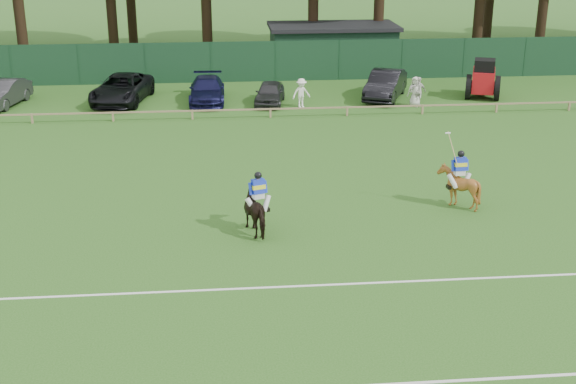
{
  "coord_description": "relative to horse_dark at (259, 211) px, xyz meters",
  "views": [
    {
      "loc": [
        -1.71,
        -20.52,
        10.07
      ],
      "look_at": [
        0.5,
        3.0,
        1.4
      ],
      "focal_mm": 48.0,
      "sensor_mm": 36.0,
      "label": 1
    }
  ],
  "objects": [
    {
      "name": "rider_dark",
      "position": [
        0.0,
        -0.01,
        0.7
      ],
      "size": [
        0.92,
        0.53,
        1.41
      ],
      "rotation": [
        0.0,
        0.0,
        3.47
      ],
      "color": "silver",
      "rests_on": "ground"
    },
    {
      "name": "sedan_grey",
      "position": [
        -12.83,
        18.89,
        -0.07
      ],
      "size": [
        2.34,
        4.45,
        1.39
      ],
      "primitive_type": "imported",
      "rotation": [
        0.0,
        0.0,
        -0.21
      ],
      "color": "#313033",
      "rests_on": "ground"
    },
    {
      "name": "rider_chestnut",
      "position": [
        7.28,
        1.69,
        0.7
      ],
      "size": [
        0.94,
        0.56,
        2.05
      ],
      "rotation": [
        0.0,
        0.0,
        3.21
      ],
      "color": "silver",
      "rests_on": "ground"
    },
    {
      "name": "spectator_left",
      "position": [
        3.3,
        17.01,
        0.03
      ],
      "size": [
        1.15,
        0.86,
        1.58
      ],
      "primitive_type": "imported",
      "rotation": [
        0.0,
        0.0,
        0.3
      ],
      "color": "white",
      "rests_on": "ground"
    },
    {
      "name": "estate_black",
      "position": [
        8.27,
        18.66,
        0.03
      ],
      "size": [
        3.42,
        5.06,
        1.58
      ],
      "primitive_type": "imported",
      "rotation": [
        0.0,
        0.0,
        -0.41
      ],
      "color": "black",
      "rests_on": "ground"
    },
    {
      "name": "sedan_navy",
      "position": [
        -1.78,
        18.67,
        -0.08
      ],
      "size": [
        2.0,
        4.74,
        1.36
      ],
      "primitive_type": "imported",
      "rotation": [
        0.0,
        0.0,
        -0.02
      ],
      "color": "#111135",
      "rests_on": "ground"
    },
    {
      "name": "pitch_rail",
      "position": [
        0.47,
        14.96,
        -0.32
      ],
      "size": [
        62.1,
        0.1,
        0.5
      ],
      "color": "#997F5B",
      "rests_on": "ground"
    },
    {
      "name": "pitch_lines",
      "position": [
        0.47,
        -6.54,
        -0.76
      ],
      "size": [
        60.0,
        5.1,
        0.01
      ],
      "color": "silver",
      "rests_on": "ground"
    },
    {
      "name": "perimeter_fence",
      "position": [
        0.47,
        23.96,
        0.49
      ],
      "size": [
        92.08,
        0.08,
        2.5
      ],
      "color": "#14351E",
      "rests_on": "ground"
    },
    {
      "name": "horse_dark",
      "position": [
        0.0,
        0.0,
        0.0
      ],
      "size": [
        1.37,
        1.97,
        1.52
      ],
      "primitive_type": "imported",
      "rotation": [
        0.0,
        0.0,
        3.47
      ],
      "color": "black",
      "rests_on": "ground"
    },
    {
      "name": "horse_chestnut",
      "position": [
        7.28,
        1.7,
        -0.0
      ],
      "size": [
        1.31,
        1.46,
        1.52
      ],
      "primitive_type": "imported",
      "rotation": [
        0.0,
        0.0,
        3.21
      ],
      "color": "brown",
      "rests_on": "ground"
    },
    {
      "name": "hatch_grey",
      "position": [
        1.65,
        17.94,
        -0.15
      ],
      "size": [
        2.07,
        3.81,
        1.23
      ],
      "primitive_type": "imported",
      "rotation": [
        0.0,
        0.0,
        -0.18
      ],
      "color": "#2E2D30",
      "rests_on": "ground"
    },
    {
      "name": "ground",
      "position": [
        0.47,
        -3.04,
        -0.76
      ],
      "size": [
        160.0,
        160.0,
        0.0
      ],
      "primitive_type": "plane",
      "color": "#1E4C14",
      "rests_on": "ground"
    },
    {
      "name": "spectator_right",
      "position": [
        9.48,
        16.69,
        0.05
      ],
      "size": [
        0.95,
        0.87,
        1.63
      ],
      "primitive_type": "imported",
      "rotation": [
        0.0,
        0.0,
        -0.59
      ],
      "color": "beige",
      "rests_on": "ground"
    },
    {
      "name": "suv_black",
      "position": [
        -6.49,
        19.09,
        0.0
      ],
      "size": [
        3.47,
        5.86,
        1.53
      ],
      "primitive_type": "imported",
      "rotation": [
        0.0,
        0.0,
        -0.18
      ],
      "color": "black",
      "rests_on": "ground"
    },
    {
      "name": "tractor",
      "position": [
        13.84,
        18.32,
        0.29
      ],
      "size": [
        2.56,
        3.09,
        2.23
      ],
      "rotation": [
        0.0,
        0.0,
        -0.34
      ],
      "color": "#B71017",
      "rests_on": "ground"
    },
    {
      "name": "tree_row",
      "position": [
        2.47,
        31.96,
        -0.76
      ],
      "size": [
        96.0,
        12.0,
        21.0
      ],
      "primitive_type": null,
      "color": "#26561C",
      "rests_on": "ground"
    },
    {
      "name": "spectator_mid",
      "position": [
        9.61,
        16.6,
        0.05
      ],
      "size": [
        1.03,
        0.65,
        1.63
      ],
      "primitive_type": "imported",
      "rotation": [
        0.0,
        0.0,
        0.28
      ],
      "color": "beige",
      "rests_on": "ground"
    },
    {
      "name": "utility_shed",
      "position": [
        6.47,
        26.96,
        0.77
      ],
      "size": [
        8.4,
        4.4,
        3.04
      ],
      "color": "#14331E",
      "rests_on": "ground"
    }
  ]
}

